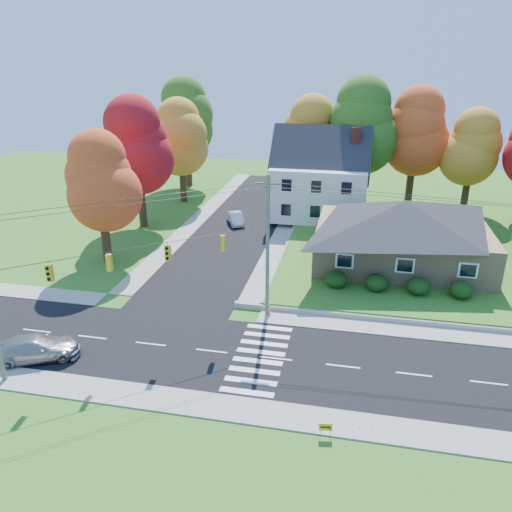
{
  "coord_description": "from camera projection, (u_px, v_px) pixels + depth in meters",
  "views": [
    {
      "loc": [
        3.99,
        -25.17,
        16.9
      ],
      "look_at": [
        -2.86,
        8.0,
        3.27
      ],
      "focal_mm": 35.0,
      "sensor_mm": 36.0,
      "label": 1
    }
  ],
  "objects": [
    {
      "name": "hedge_row",
      "position": [
        397.0,
        284.0,
        37.0
      ],
      "size": [
        10.7,
        1.7,
        1.27
      ],
      "color": "#163A10",
      "rests_on": "lawn"
    },
    {
      "name": "colonial_house",
      "position": [
        320.0,
        179.0,
        53.64
      ],
      "size": [
        10.4,
        8.4,
        9.6
      ],
      "color": "silver",
      "rests_on": "lawn"
    },
    {
      "name": "silver_sedan",
      "position": [
        36.0,
        348.0,
        29.64
      ],
      "size": [
        5.47,
        3.98,
        1.47
      ],
      "primitive_type": "imported",
      "rotation": [
        0.0,
        0.0,
        2.0
      ],
      "color": "#9D9D9D",
      "rests_on": "road_main"
    },
    {
      "name": "road_main",
      "position": [
        276.0,
        359.0,
        29.92
      ],
      "size": [
        90.0,
        8.0,
        0.02
      ],
      "primitive_type": "cube",
      "color": "black",
      "rests_on": "ground"
    },
    {
      "name": "road_cross",
      "position": [
        243.0,
        220.0,
        55.04
      ],
      "size": [
        8.0,
        44.0,
        0.02
      ],
      "primitive_type": "cube",
      "color": "black",
      "rests_on": "ground"
    },
    {
      "name": "tree_west_2",
      "position": [
        181.0,
        138.0,
        59.27
      ],
      "size": [
        6.72,
        6.72,
        12.51
      ],
      "color": "#3F2A19",
      "rests_on": "ground"
    },
    {
      "name": "sidewalk_north",
      "position": [
        288.0,
        318.0,
        34.45
      ],
      "size": [
        90.0,
        2.0,
        0.08
      ],
      "primitive_type": "cube",
      "color": "#9C9A90",
      "rests_on": "ground"
    },
    {
      "name": "traffic_infrastructure",
      "position": [
        278.0,
        271.0,
        29.26
      ],
      "size": [
        38.1,
        10.66,
        10.0
      ],
      "color": "#666059",
      "rests_on": "ground"
    },
    {
      "name": "tree_west_0",
      "position": [
        99.0,
        182.0,
        41.35
      ],
      "size": [
        6.16,
        6.16,
        11.47
      ],
      "color": "#3F2A19",
      "rests_on": "ground"
    },
    {
      "name": "lawn",
      "position": [
        451.0,
        248.0,
        46.47
      ],
      "size": [
        30.0,
        30.0,
        0.5
      ],
      "primitive_type": "cube",
      "color": "#3D7923",
      "rests_on": "ground"
    },
    {
      "name": "yard_sign",
      "position": [
        326.0,
        427.0,
        23.57
      ],
      "size": [
        0.64,
        0.13,
        0.8
      ],
      "color": "black",
      "rests_on": "ground"
    },
    {
      "name": "tree_west_1",
      "position": [
        137.0,
        146.0,
        50.13
      ],
      "size": [
        7.28,
        7.28,
        13.56
      ],
      "color": "#3F2A19",
      "rests_on": "ground"
    },
    {
      "name": "white_car",
      "position": [
        236.0,
        218.0,
        53.57
      ],
      "size": [
        2.77,
        4.03,
        1.26
      ],
      "primitive_type": "imported",
      "rotation": [
        0.0,
        0.0,
        0.42
      ],
      "color": "#AEB0BD",
      "rests_on": "road_cross"
    },
    {
      "name": "fire_hydrant",
      "position": [
        269.0,
        310.0,
        34.9
      ],
      "size": [
        0.45,
        0.35,
        0.8
      ],
      "color": "gold",
      "rests_on": "ground"
    },
    {
      "name": "tree_lot_0",
      "position": [
        308.0,
        135.0,
        58.09
      ],
      "size": [
        6.72,
        6.72,
        12.51
      ],
      "color": "#3F2A19",
      "rests_on": "lawn"
    },
    {
      "name": "ranch_house",
      "position": [
        402.0,
        231.0,
        41.74
      ],
      "size": [
        14.6,
        10.6,
        5.4
      ],
      "color": "tan",
      "rests_on": "lawn"
    },
    {
      "name": "ground",
      "position": [
        276.0,
        359.0,
        29.93
      ],
      "size": [
        120.0,
        120.0,
        0.0
      ],
      "primitive_type": "plane",
      "color": "#3D7923"
    },
    {
      "name": "sidewalk_south",
      "position": [
        259.0,
        412.0,
        25.37
      ],
      "size": [
        90.0,
        2.0,
        0.08
      ],
      "primitive_type": "cube",
      "color": "#9C9A90",
      "rests_on": "ground"
    },
    {
      "name": "tree_lot_3",
      "position": [
        473.0,
        147.0,
        54.04
      ],
      "size": [
        6.16,
        6.16,
        11.47
      ],
      "color": "#3F2A19",
      "rests_on": "lawn"
    },
    {
      "name": "tree_lot_1",
      "position": [
        362.0,
        126.0,
        55.56
      ],
      "size": [
        7.84,
        7.84,
        14.6
      ],
      "color": "#3F2A19",
      "rests_on": "lawn"
    },
    {
      "name": "tree_west_3",
      "position": [
        186.0,
        119.0,
        66.43
      ],
      "size": [
        7.84,
        7.84,
        14.6
      ],
      "color": "#3F2A19",
      "rests_on": "ground"
    },
    {
      "name": "tree_lot_2",
      "position": [
        416.0,
        132.0,
        55.59
      ],
      "size": [
        7.28,
        7.28,
        13.56
      ],
      "color": "#3F2A19",
      "rests_on": "lawn"
    }
  ]
}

